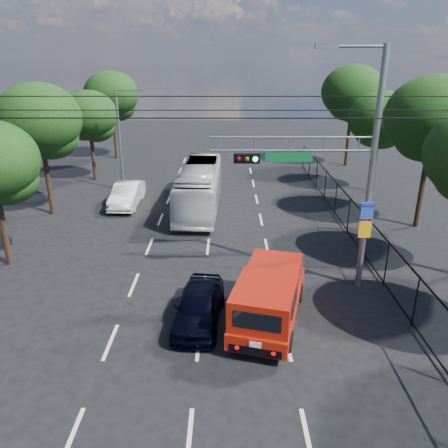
{
  "coord_description": "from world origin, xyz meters",
  "views": [
    {
      "loc": [
        0.93,
        -8.38,
        9.03
      ],
      "look_at": [
        0.84,
        7.92,
        2.8
      ],
      "focal_mm": 35.0,
      "sensor_mm": 36.0,
      "label": 1
    }
  ],
  "objects_px": {
    "navy_hatchback": "(199,305)",
    "white_bus": "(199,187)",
    "red_pickup": "(269,295)",
    "signal_mast": "(340,164)",
    "white_van": "(127,195)"
  },
  "relations": [
    {
      "from": "red_pickup",
      "to": "white_van",
      "type": "height_order",
      "value": "red_pickup"
    },
    {
      "from": "red_pickup",
      "to": "navy_hatchback",
      "type": "bearing_deg",
      "value": -179.9
    },
    {
      "from": "white_bus",
      "to": "white_van",
      "type": "relative_size",
      "value": 2.2
    },
    {
      "from": "navy_hatchback",
      "to": "white_bus",
      "type": "relative_size",
      "value": 0.4
    },
    {
      "from": "white_bus",
      "to": "white_van",
      "type": "distance_m",
      "value": 4.78
    },
    {
      "from": "white_bus",
      "to": "white_van",
      "type": "height_order",
      "value": "white_bus"
    },
    {
      "from": "white_van",
      "to": "signal_mast",
      "type": "bearing_deg",
      "value": -43.92
    },
    {
      "from": "signal_mast",
      "to": "navy_hatchback",
      "type": "xyz_separation_m",
      "value": [
        -5.34,
        -2.74,
        -4.56
      ]
    },
    {
      "from": "signal_mast",
      "to": "navy_hatchback",
      "type": "distance_m",
      "value": 7.54
    },
    {
      "from": "white_van",
      "to": "navy_hatchback",
      "type": "bearing_deg",
      "value": -67.22
    },
    {
      "from": "red_pickup",
      "to": "white_bus",
      "type": "relative_size",
      "value": 0.58
    },
    {
      "from": "signal_mast",
      "to": "navy_hatchback",
      "type": "bearing_deg",
      "value": -152.86
    },
    {
      "from": "navy_hatchback",
      "to": "red_pickup",
      "type": "bearing_deg",
      "value": 5.67
    },
    {
      "from": "white_bus",
      "to": "white_van",
      "type": "bearing_deg",
      "value": 177.58
    },
    {
      "from": "navy_hatchback",
      "to": "white_van",
      "type": "height_order",
      "value": "white_van"
    }
  ]
}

